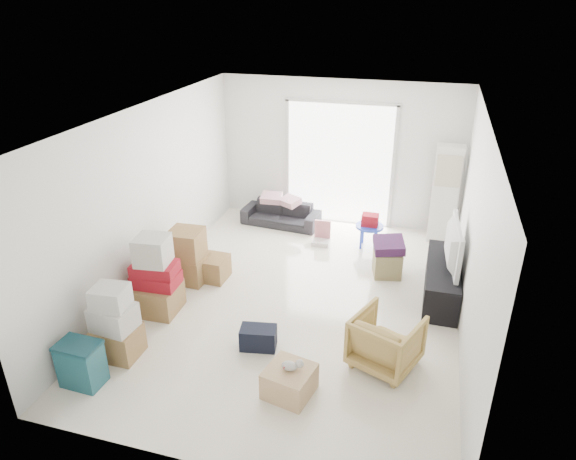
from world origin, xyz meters
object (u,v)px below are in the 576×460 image
at_px(tv_console, 442,280).
at_px(ottoman, 387,263).
at_px(television, 445,260).
at_px(sofa, 281,211).
at_px(ac_tower, 445,194).
at_px(storage_bins, 81,364).
at_px(kids_table, 370,224).
at_px(wood_crate, 289,381).
at_px(armchair, 386,339).

xyz_separation_m(tv_console, ottoman, (-0.83, 0.41, -0.06)).
bearing_deg(tv_console, television, 0.00).
bearing_deg(sofa, ac_tower, 7.71).
height_order(ac_tower, ottoman, ac_tower).
relative_size(tv_console, television, 1.41).
relative_size(ac_tower, ottoman, 4.21).
xyz_separation_m(ac_tower, storage_bins, (-3.85, -4.99, -0.60)).
distance_m(storage_bins, kids_table, 5.10).
bearing_deg(ottoman, ac_tower, 62.90).
xyz_separation_m(ac_tower, kids_table, (-1.19, -0.63, -0.44)).
distance_m(sofa, wood_crate, 4.56).
xyz_separation_m(kids_table, wood_crate, (-0.35, -3.86, -0.27)).
bearing_deg(ac_tower, sofa, -177.08).
relative_size(tv_console, wood_crate, 3.18).
relative_size(sofa, storage_bins, 2.67).
bearing_deg(storage_bins, television, 38.02).
bearing_deg(storage_bins, ottoman, 48.42).
xyz_separation_m(sofa, storage_bins, (-0.91, -4.84, -0.01)).
xyz_separation_m(sofa, armchair, (2.36, -3.55, 0.08)).
bearing_deg(sofa, television, -26.05).
relative_size(television, wood_crate, 2.26).
relative_size(television, armchair, 1.52).
height_order(tv_console, ottoman, tv_console).
distance_m(ac_tower, kids_table, 1.42).
xyz_separation_m(ac_tower, television, (0.05, -1.94, -0.28)).
relative_size(sofa, armchair, 1.99).
bearing_deg(ottoman, kids_table, 114.69).
bearing_deg(sofa, armchair, -51.55).
bearing_deg(armchair, tv_console, -87.77).
bearing_deg(television, ottoman, 59.82).
height_order(sofa, armchair, armchair).
bearing_deg(tv_console, kids_table, 133.66).
height_order(tv_console, sofa, sofa).
bearing_deg(ac_tower, kids_table, -152.14).
height_order(television, storage_bins, television).
height_order(armchair, wood_crate, armchair).
xyz_separation_m(ottoman, kids_table, (-0.41, 0.90, 0.23)).
relative_size(storage_bins, wood_crate, 1.11).
height_order(storage_bins, ottoman, storage_bins).
distance_m(sofa, ottoman, 2.56).
relative_size(armchair, storage_bins, 1.34).
relative_size(ottoman, kids_table, 0.68).
xyz_separation_m(tv_console, storage_bins, (-3.90, -3.05, 0.01)).
xyz_separation_m(television, sofa, (-2.99, 1.79, -0.31)).
relative_size(ac_tower, wood_crate, 3.53).
xyz_separation_m(sofa, ottoman, (2.16, -1.38, -0.08)).
bearing_deg(kids_table, wood_crate, -95.15).
xyz_separation_m(tv_console, television, (0.00, 0.00, 0.34)).
relative_size(television, sofa, 0.76).
bearing_deg(wood_crate, ottoman, 75.61).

